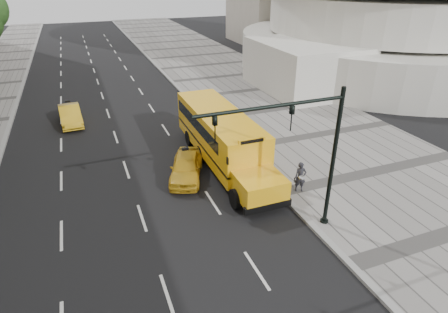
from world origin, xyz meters
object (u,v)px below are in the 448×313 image
object	(u,v)px
taxi_far	(70,115)
traffic_signal	(306,148)
school_bus	(221,134)
pedestrian	(300,177)
taxi_near	(186,167)

from	to	relation	value
taxi_far	traffic_signal	bearing A→B (deg)	-66.15
taxi_far	traffic_signal	world-z (taller)	traffic_signal
school_bus	taxi_far	distance (m)	12.70
school_bus	traffic_signal	world-z (taller)	traffic_signal
pedestrian	traffic_signal	bearing A→B (deg)	-105.44
school_bus	traffic_signal	distance (m)	7.95
taxi_near	traffic_signal	distance (m)	7.89
taxi_far	taxi_near	bearing A→B (deg)	-65.68
taxi_far	pedestrian	xyz separation A→B (m)	(10.68, -14.47, 0.27)
taxi_near	taxi_far	world-z (taller)	same
school_bus	taxi_near	bearing A→B (deg)	-154.14
pedestrian	school_bus	bearing A→B (deg)	134.23
taxi_near	taxi_far	distance (m)	12.24
taxi_near	taxi_far	size ratio (longest dim) A/B	0.97
school_bus	taxi_far	size ratio (longest dim) A/B	2.80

